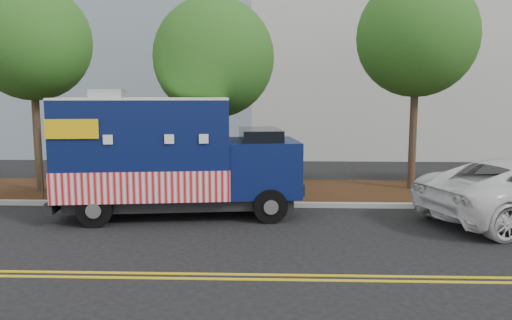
{
  "coord_description": "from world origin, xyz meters",
  "views": [
    {
      "loc": [
        3.15,
        -13.68,
        3.46
      ],
      "look_at": [
        2.64,
        0.6,
        1.57
      ],
      "focal_mm": 35.0,
      "sensor_mm": 36.0,
      "label": 1
    }
  ],
  "objects": [
    {
      "name": "tree_c",
      "position": [
        8.01,
        3.89,
        5.39
      ],
      "size": [
        4.1,
        4.1,
        7.45
      ],
      "color": "#38281C",
      "rests_on": "ground"
    },
    {
      "name": "mulch_strip",
      "position": [
        0.0,
        3.5,
        0.07
      ],
      "size": [
        120.0,
        4.0,
        0.15
      ],
      "primitive_type": "cube",
      "color": "black",
      "rests_on": "ground"
    },
    {
      "name": "sign_post",
      "position": [
        -4.2,
        1.66,
        1.2
      ],
      "size": [
        0.06,
        0.06,
        2.4
      ],
      "primitive_type": "cube",
      "color": "#473828",
      "rests_on": "ground"
    },
    {
      "name": "food_truck",
      "position": [
        0.13,
        0.26,
        1.63
      ],
      "size": [
        7.07,
        3.37,
        3.59
      ],
      "rotation": [
        0.0,
        0.0,
        0.13
      ],
      "color": "black",
      "rests_on": "ground"
    },
    {
      "name": "centerline_far",
      "position": [
        0.0,
        -4.7,
        0.01
      ],
      "size": [
        120.0,
        0.1,
        0.01
      ],
      "primitive_type": "cube",
      "color": "gold",
      "rests_on": "ground"
    },
    {
      "name": "centerline_near",
      "position": [
        0.0,
        -4.45,
        0.01
      ],
      "size": [
        120.0,
        0.1,
        0.01
      ],
      "primitive_type": "cube",
      "color": "gold",
      "rests_on": "ground"
    },
    {
      "name": "tree_a",
      "position": [
        -4.95,
        3.05,
        5.18
      ],
      "size": [
        3.91,
        3.91,
        7.15
      ],
      "color": "#38281C",
      "rests_on": "ground"
    },
    {
      "name": "ground",
      "position": [
        0.0,
        0.0,
        0.0
      ],
      "size": [
        120.0,
        120.0,
        0.0
      ],
      "primitive_type": "plane",
      "color": "black",
      "rests_on": "ground"
    },
    {
      "name": "tree_b",
      "position": [
        1.18,
        2.76,
        4.62
      ],
      "size": [
        3.93,
        3.93,
        6.6
      ],
      "color": "#38281C",
      "rests_on": "ground"
    },
    {
      "name": "curb",
      "position": [
        0.0,
        1.4,
        0.07
      ],
      "size": [
        120.0,
        0.18,
        0.15
      ],
      "primitive_type": "cube",
      "color": "#9E9E99",
      "rests_on": "ground"
    }
  ]
}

